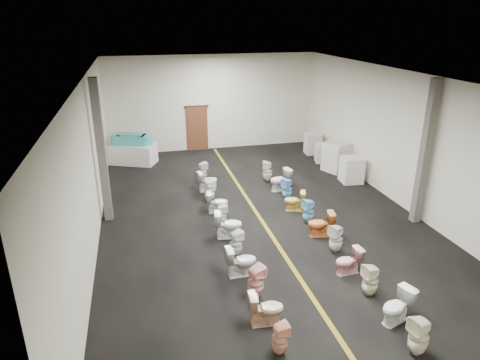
% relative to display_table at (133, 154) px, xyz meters
% --- Properties ---
extents(floor, '(16.00, 16.00, 0.00)m').
position_rel_display_table_xyz_m(floor, '(3.90, -6.56, -0.43)').
color(floor, black).
rests_on(floor, ground).
extents(ceiling, '(16.00, 16.00, 0.00)m').
position_rel_display_table_xyz_m(ceiling, '(3.90, -6.56, 4.07)').
color(ceiling, black).
rests_on(ceiling, ground).
extents(wall_back, '(10.00, 0.00, 10.00)m').
position_rel_display_table_xyz_m(wall_back, '(3.90, 1.44, 1.82)').
color(wall_back, beige).
rests_on(wall_back, ground).
extents(wall_front, '(10.00, 0.00, 10.00)m').
position_rel_display_table_xyz_m(wall_front, '(3.90, -14.56, 1.82)').
color(wall_front, beige).
rests_on(wall_front, ground).
extents(wall_left, '(0.00, 16.00, 16.00)m').
position_rel_display_table_xyz_m(wall_left, '(-1.10, -6.56, 1.82)').
color(wall_left, beige).
rests_on(wall_left, ground).
extents(wall_right, '(0.00, 16.00, 16.00)m').
position_rel_display_table_xyz_m(wall_right, '(8.90, -6.56, 1.82)').
color(wall_right, beige).
rests_on(wall_right, ground).
extents(aisle_stripe, '(0.12, 15.60, 0.01)m').
position_rel_display_table_xyz_m(aisle_stripe, '(3.90, -6.56, -0.43)').
color(aisle_stripe, olive).
rests_on(aisle_stripe, floor).
extents(back_door, '(1.00, 0.10, 2.10)m').
position_rel_display_table_xyz_m(back_door, '(3.10, 1.38, 0.62)').
color(back_door, '#562D19').
rests_on(back_door, floor).
extents(door_frame, '(1.15, 0.08, 0.10)m').
position_rel_display_table_xyz_m(door_frame, '(3.10, 1.39, 1.69)').
color(door_frame, '#331C11').
rests_on(door_frame, back_door).
extents(column_left, '(0.25, 0.25, 4.50)m').
position_rel_display_table_xyz_m(column_left, '(-0.85, -5.56, 1.82)').
color(column_left, '#59544C').
rests_on(column_left, floor).
extents(column_right, '(0.25, 0.25, 4.50)m').
position_rel_display_table_xyz_m(column_right, '(8.65, -8.06, 1.82)').
color(column_right, '#59544C').
rests_on(column_right, floor).
extents(display_table, '(2.18, 1.69, 0.87)m').
position_rel_display_table_xyz_m(display_table, '(0.00, 0.00, 0.00)').
color(display_table, silver).
rests_on(display_table, floor).
extents(bathtub, '(1.79, 1.06, 0.55)m').
position_rel_display_table_xyz_m(bathtub, '(-0.00, 0.00, 0.64)').
color(bathtub, teal).
rests_on(bathtub, display_table).
extents(appliance_crate_a, '(0.85, 0.85, 1.01)m').
position_rel_display_table_xyz_m(appliance_crate_a, '(8.30, -4.41, 0.07)').
color(appliance_crate_a, silver).
rests_on(appliance_crate_a, floor).
extents(appliance_crate_b, '(1.17, 1.17, 1.22)m').
position_rel_display_table_xyz_m(appliance_crate_b, '(8.30, -3.06, 0.18)').
color(appliance_crate_b, silver).
rests_on(appliance_crate_b, floor).
extents(appliance_crate_c, '(0.88, 0.88, 0.82)m').
position_rel_display_table_xyz_m(appliance_crate_c, '(8.30, -1.82, -0.02)').
color(appliance_crate_c, beige).
rests_on(appliance_crate_c, floor).
extents(appliance_crate_d, '(0.76, 0.76, 0.99)m').
position_rel_display_table_xyz_m(appliance_crate_d, '(8.30, -0.56, 0.06)').
color(appliance_crate_d, beige).
rests_on(appliance_crate_d, floor).
extents(toilet_left_1, '(0.35, 0.34, 0.70)m').
position_rel_display_table_xyz_m(toilet_left_1, '(2.58, -12.50, -0.09)').
color(toilet_left_1, '#EDA687').
rests_on(toilet_left_1, floor).
extents(toilet_left_2, '(0.78, 0.49, 0.76)m').
position_rel_display_table_xyz_m(toilet_left_2, '(2.58, -11.60, -0.05)').
color(toilet_left_2, beige).
rests_on(toilet_left_2, floor).
extents(toilet_left_3, '(0.50, 0.49, 0.83)m').
position_rel_display_table_xyz_m(toilet_left_3, '(2.62, -10.68, -0.02)').
color(toilet_left_3, '#E4A19B').
rests_on(toilet_left_3, floor).
extents(toilet_left_4, '(0.79, 0.46, 0.80)m').
position_rel_display_table_xyz_m(toilet_left_4, '(2.51, -9.70, -0.04)').
color(toilet_left_4, silver).
rests_on(toilet_left_4, floor).
extents(toilet_left_5, '(0.44, 0.44, 0.75)m').
position_rel_display_table_xyz_m(toilet_left_5, '(2.61, -8.77, -0.06)').
color(toilet_left_5, silver).
rests_on(toilet_left_5, floor).
extents(toilet_left_6, '(0.87, 0.58, 0.83)m').
position_rel_display_table_xyz_m(toilet_left_6, '(2.63, -7.69, -0.02)').
color(toilet_left_6, white).
rests_on(toilet_left_6, floor).
extents(toilet_left_7, '(0.41, 0.40, 0.69)m').
position_rel_display_table_xyz_m(toilet_left_7, '(2.59, -6.87, -0.09)').
color(toilet_left_7, silver).
rests_on(toilet_left_7, floor).
extents(toilet_left_8, '(0.76, 0.51, 0.71)m').
position_rel_display_table_xyz_m(toilet_left_8, '(2.65, -5.92, -0.08)').
color(toilet_left_8, white).
rests_on(toilet_left_8, floor).
extents(toilet_left_9, '(0.48, 0.47, 0.82)m').
position_rel_display_table_xyz_m(toilet_left_9, '(2.55, -4.94, -0.03)').
color(toilet_left_9, white).
rests_on(toilet_left_9, floor).
extents(toilet_left_10, '(0.81, 0.54, 0.76)m').
position_rel_display_table_xyz_m(toilet_left_10, '(2.65, -3.95, -0.05)').
color(toilet_left_10, white).
rests_on(toilet_left_10, floor).
extents(toilet_left_11, '(0.45, 0.44, 0.78)m').
position_rel_display_table_xyz_m(toilet_left_11, '(2.63, -2.93, -0.04)').
color(toilet_left_11, silver).
rests_on(toilet_left_11, floor).
extents(toilet_right_0, '(0.46, 0.46, 0.85)m').
position_rel_display_table_xyz_m(toilet_right_0, '(5.16, -13.14, -0.01)').
color(toilet_right_0, beige).
rests_on(toilet_right_0, floor).
extents(toilet_right_1, '(0.85, 0.66, 0.77)m').
position_rel_display_table_xyz_m(toilet_right_1, '(5.30, -12.21, -0.05)').
color(toilet_right_1, white).
rests_on(toilet_right_1, floor).
extents(toilet_right_2, '(0.42, 0.41, 0.81)m').
position_rel_display_table_xyz_m(toilet_right_2, '(5.23, -11.24, -0.03)').
color(toilet_right_2, beige).
rests_on(toilet_right_2, floor).
extents(toilet_right_3, '(0.71, 0.45, 0.70)m').
position_rel_display_table_xyz_m(toilet_right_3, '(5.17, -10.28, -0.08)').
color(toilet_right_3, '#E0A19F').
rests_on(toilet_right_3, floor).
extents(toilet_right_4, '(0.50, 0.50, 0.83)m').
position_rel_display_table_xyz_m(toilet_right_4, '(5.32, -9.22, -0.02)').
color(toilet_right_4, silver).
rests_on(toilet_right_4, floor).
extents(toilet_right_5, '(0.83, 0.57, 0.78)m').
position_rel_display_table_xyz_m(toilet_right_5, '(5.30, -8.27, -0.04)').
color(toilet_right_5, orange).
rests_on(toilet_right_5, floor).
extents(toilet_right_6, '(0.45, 0.45, 0.81)m').
position_rel_display_table_xyz_m(toilet_right_6, '(5.28, -7.37, -0.03)').
color(toilet_right_6, '#80C9EE').
rests_on(toilet_right_6, floor).
extents(toilet_right_7, '(0.79, 0.61, 0.71)m').
position_rel_display_table_xyz_m(toilet_right_7, '(5.18, -6.40, -0.08)').
color(toilet_right_7, '#E4C048').
rests_on(toilet_right_7, floor).
extents(toilet_right_8, '(0.46, 0.46, 0.79)m').
position_rel_display_table_xyz_m(toilet_right_8, '(5.27, -5.44, -0.04)').
color(toilet_right_8, '#76BBF6').
rests_on(toilet_right_8, floor).
extents(toilet_right_9, '(0.88, 0.61, 0.82)m').
position_rel_display_table_xyz_m(toilet_right_9, '(5.31, -4.56, -0.02)').
color(toilet_right_9, silver).
rests_on(toilet_right_9, floor).
extents(toilet_right_10, '(0.47, 0.47, 0.83)m').
position_rel_display_table_xyz_m(toilet_right_10, '(5.13, -3.55, -0.02)').
color(toilet_right_10, '#EEE6C4').
rests_on(toilet_right_10, floor).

